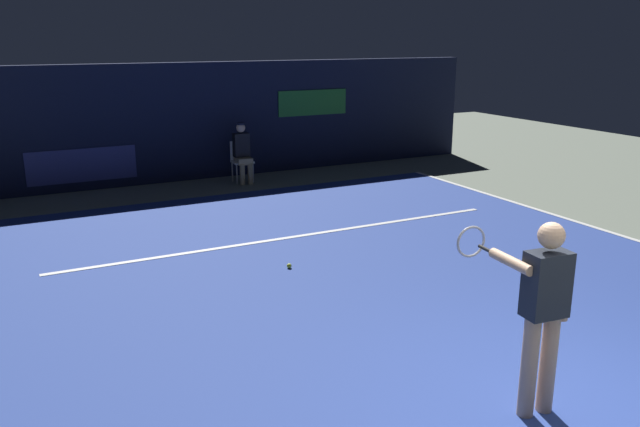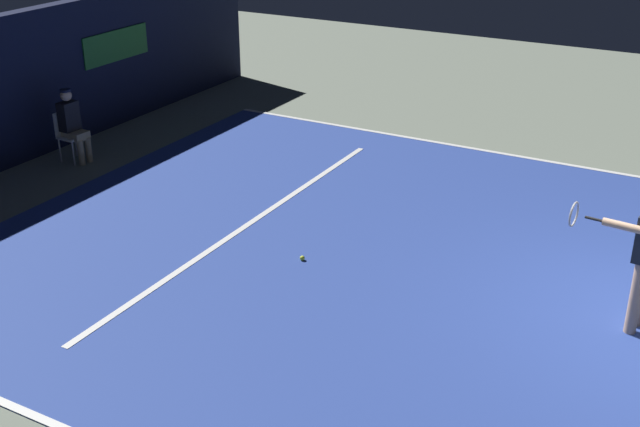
{
  "view_description": "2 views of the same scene",
  "coord_description": "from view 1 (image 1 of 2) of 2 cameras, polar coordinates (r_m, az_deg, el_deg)",
  "views": [
    {
      "loc": [
        -4.18,
        -3.23,
        3.18
      ],
      "look_at": [
        -0.19,
        4.53,
        0.77
      ],
      "focal_mm": 36.41,
      "sensor_mm": 36.0,
      "label": 1
    },
    {
      "loc": [
        -9.1,
        -0.35,
        5.16
      ],
      "look_at": [
        -0.53,
        4.38,
        0.72
      ],
      "focal_mm": 45.3,
      "sensor_mm": 36.0,
      "label": 2
    }
  ],
  "objects": [
    {
      "name": "ground_plane",
      "position": [
        9.01,
        2.34,
        -5.22
      ],
      "size": [
        28.9,
        28.9,
        0.0
      ],
      "primitive_type": "plane",
      "color": "gray"
    },
    {
      "name": "court_surface",
      "position": [
        9.01,
        2.34,
        -5.18
      ],
      "size": [
        9.73,
        10.2,
        0.01
      ],
      "primitive_type": "cube",
      "color": "#2D479E",
      "rests_on": "ground"
    },
    {
      "name": "line_sideline_left",
      "position": [
        12.02,
        22.74,
        -1.05
      ],
      "size": [
        0.1,
        10.2,
        0.01
      ],
      "primitive_type": "cube",
      "color": "white",
      "rests_on": "court_surface"
    },
    {
      "name": "line_service",
      "position": [
        10.51,
        -2.46,
        -2.09
      ],
      "size": [
        7.59,
        0.1,
        0.01
      ],
      "primitive_type": "cube",
      "color": "white",
      "rests_on": "court_surface"
    },
    {
      "name": "back_wall",
      "position": [
        14.98,
        -10.91,
        7.95
      ],
      "size": [
        14.36,
        0.33,
        2.6
      ],
      "color": "#141933",
      "rests_on": "ground"
    },
    {
      "name": "tennis_player",
      "position": [
        5.76,
        18.9,
        -7.77
      ],
      "size": [
        0.54,
        0.97,
        1.73
      ],
      "color": "#DBAD89",
      "rests_on": "ground"
    },
    {
      "name": "line_judge_on_chair",
      "position": [
        14.46,
        -6.85,
        5.4
      ],
      "size": [
        0.46,
        0.54,
        1.32
      ],
      "color": "white",
      "rests_on": "ground"
    },
    {
      "name": "tennis_ball",
      "position": [
        9.14,
        -2.72,
        -4.62
      ],
      "size": [
        0.07,
        0.07,
        0.07
      ],
      "primitive_type": "sphere",
      "color": "#CCE033",
      "rests_on": "court_surface"
    }
  ]
}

